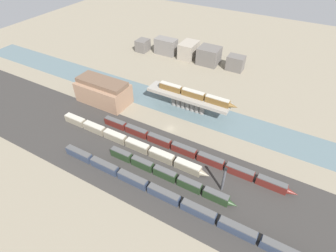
% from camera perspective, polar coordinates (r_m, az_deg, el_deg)
% --- Properties ---
extents(ground_plane, '(400.00, 400.00, 0.00)m').
position_cam_1_polar(ground_plane, '(128.97, 0.54, -0.56)').
color(ground_plane, gray).
extents(railbed_yard, '(280.00, 42.00, 0.01)m').
position_cam_1_polar(railbed_yard, '(114.37, -5.33, -7.38)').
color(railbed_yard, '#33302D').
rests_on(railbed_yard, ground).
extents(river_water, '(320.00, 19.28, 0.01)m').
position_cam_1_polar(river_water, '(142.35, 4.26, 3.78)').
color(river_water, slate).
rests_on(river_water, ground).
extents(bridge, '(45.28, 9.25, 8.66)m').
position_cam_1_polar(bridge, '(138.74, 4.38, 5.88)').
color(bridge, gray).
rests_on(bridge, ground).
extents(train_on_bridge, '(43.08, 2.79, 3.54)m').
position_cam_1_polar(train_on_bridge, '(135.11, 6.08, 6.81)').
color(train_on_bridge, brown).
rests_on(train_on_bridge, bridge).
extents(train_yard_near, '(116.07, 2.74, 3.97)m').
position_cam_1_polar(train_yard_near, '(98.24, 3.50, -16.59)').
color(train_yard_near, '#2D384C').
rests_on(train_yard_near, ground).
extents(train_yard_mid, '(56.60, 2.64, 4.14)m').
position_cam_1_polar(train_yard_mid, '(105.96, -0.20, -10.54)').
color(train_yard_mid, '#23381E').
rests_on(train_yard_mid, ground).
extents(train_yard_far, '(78.13, 3.17, 3.81)m').
position_cam_1_polar(train_yard_far, '(120.36, -8.55, -3.49)').
color(train_yard_far, gray).
rests_on(train_yard_far, ground).
extents(train_yard_outer, '(91.27, 2.69, 3.92)m').
position_cam_1_polar(train_yard_outer, '(115.30, 4.02, -5.40)').
color(train_yard_outer, '#5B1E19').
rests_on(train_yard_outer, ground).
extents(warehouse_building, '(28.73, 15.08, 13.43)m').
position_cam_1_polar(warehouse_building, '(148.64, -13.88, 7.32)').
color(warehouse_building, '#937056').
rests_on(warehouse_building, ground).
extents(signal_tower, '(1.00, 0.97, 12.41)m').
position_cam_1_polar(signal_tower, '(101.47, 12.01, -11.30)').
color(signal_tower, '#4C4C51').
rests_on(signal_tower, ground).
extents(city_block_far_left, '(8.16, 9.56, 8.45)m').
position_cam_1_polar(city_block_far_left, '(206.01, -5.52, 17.07)').
color(city_block_far_left, '#605B56').
rests_on(city_block_far_left, ground).
extents(city_block_left, '(15.66, 8.43, 11.24)m').
position_cam_1_polar(city_block_left, '(200.00, -0.45, 16.96)').
color(city_block_left, slate).
rests_on(city_block_left, ground).
extents(city_block_center, '(10.57, 15.06, 10.93)m').
position_cam_1_polar(city_block_center, '(194.93, 4.49, 16.16)').
color(city_block_center, gray).
rests_on(city_block_center, ground).
extents(city_block_right, '(14.12, 12.63, 11.40)m').
position_cam_1_polar(city_block_right, '(187.62, 8.90, 14.90)').
color(city_block_right, '#605B56').
rests_on(city_block_right, ground).
extents(city_block_far_right, '(10.84, 8.22, 9.58)m').
position_cam_1_polar(city_block_far_right, '(183.06, 14.47, 13.13)').
color(city_block_far_right, '#605B56').
rests_on(city_block_far_right, ground).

